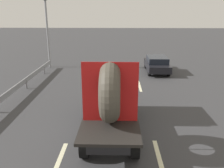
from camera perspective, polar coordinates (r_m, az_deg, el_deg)
ground_plane at (r=10.67m, az=-0.07°, el=-9.51°), size 120.00×120.00×0.00m
flatbed_truck at (r=9.96m, az=-0.06°, el=-1.48°), size 2.02×5.59×3.19m
distant_sedan at (r=19.60m, az=10.64°, el=4.78°), size 1.67×3.91×1.27m
traffic_light at (r=21.36m, az=-15.37°, el=14.94°), size 0.42×0.36×6.49m
guardrail at (r=14.45m, az=-22.48°, el=-1.33°), size 0.10×15.06×0.71m
lane_dash_left_near at (r=8.53m, az=-12.51°, el=-17.44°), size 0.16×2.16×0.01m
lane_dash_left_far at (r=16.04m, az=-5.47°, el=-0.27°), size 0.16×2.41×0.01m
lane_dash_right_near at (r=8.47m, az=11.39°, el=-17.61°), size 0.16×2.62×0.01m
lane_dash_right_far at (r=15.90m, az=6.59°, el=-0.47°), size 0.16×2.33×0.01m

